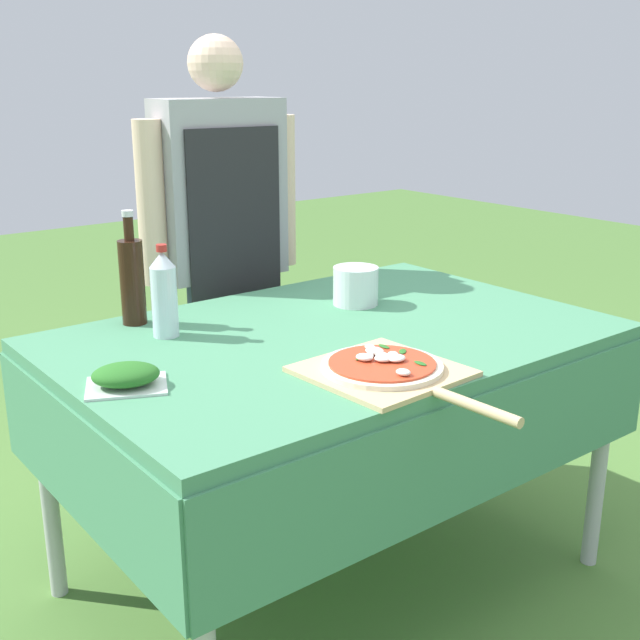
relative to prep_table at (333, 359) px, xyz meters
The scene contains 8 objects.
ground_plane 0.68m from the prep_table, ahead, with size 12.00×12.00×0.00m, color #517F38.
prep_table is the anchor object (origin of this frame).
person_cook 0.73m from the prep_table, 83.10° to the left, with size 0.58×0.20×1.54m.
pizza_on_peel 0.36m from the prep_table, 108.94° to the right, with size 0.34×0.55×0.05m.
oil_bottle 0.59m from the prep_table, 134.32° to the left, with size 0.07×0.07×0.31m.
water_bottle 0.48m from the prep_table, 146.98° to the left, with size 0.07×0.07×0.24m.
herb_container 0.62m from the prep_table, behind, with size 0.21×0.20×0.05m.
mixing_tub 0.31m from the prep_table, 37.17° to the left, with size 0.13×0.13×0.11m, color silver.
Camera 1 is at (-1.28, -1.58, 1.41)m, focal length 45.00 mm.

